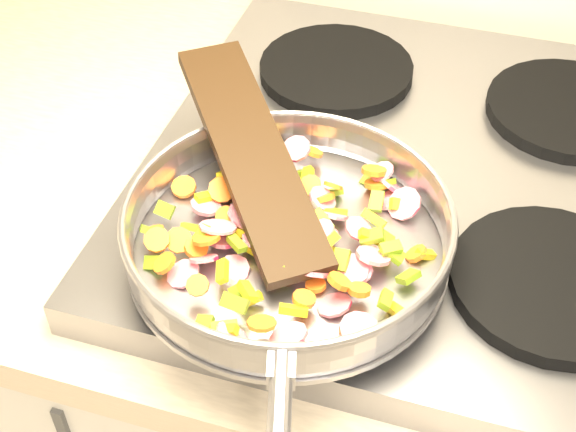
% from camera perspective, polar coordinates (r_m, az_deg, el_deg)
% --- Properties ---
extents(cooktop, '(0.60, 0.60, 0.04)m').
position_cam_1_polar(cooktop, '(0.90, 9.75, 2.55)').
color(cooktop, '#939399').
rests_on(cooktop, counter_top).
extents(grate_fl, '(0.19, 0.19, 0.02)m').
position_cam_1_polar(grate_fl, '(0.80, -1.66, -0.29)').
color(grate_fl, black).
rests_on(grate_fl, cooktop).
extents(grate_fr, '(0.19, 0.19, 0.02)m').
position_cam_1_polar(grate_fr, '(0.78, 18.29, -4.51)').
color(grate_fr, black).
rests_on(grate_fr, cooktop).
extents(grate_bl, '(0.19, 0.19, 0.02)m').
position_cam_1_polar(grate_bl, '(1.01, 3.45, 10.36)').
color(grate_bl, black).
rests_on(grate_bl, cooktop).
extents(grate_br, '(0.19, 0.19, 0.02)m').
position_cam_1_polar(grate_br, '(1.00, 19.35, 7.17)').
color(grate_br, black).
rests_on(grate_br, cooktop).
extents(saute_pan, '(0.34, 0.50, 0.05)m').
position_cam_1_polar(saute_pan, '(0.73, -0.01, -1.10)').
color(saute_pan, '#9E9EA5').
rests_on(saute_pan, grate_fl).
extents(vegetable_heap, '(0.27, 0.29, 0.05)m').
position_cam_1_polar(vegetable_heap, '(0.75, 0.07, -1.06)').
color(vegetable_heap, '#C01238').
rests_on(vegetable_heap, saute_pan).
extents(wooden_spatula, '(0.23, 0.27, 0.07)m').
position_cam_1_polar(wooden_spatula, '(0.78, -2.63, 4.47)').
color(wooden_spatula, black).
rests_on(wooden_spatula, saute_pan).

